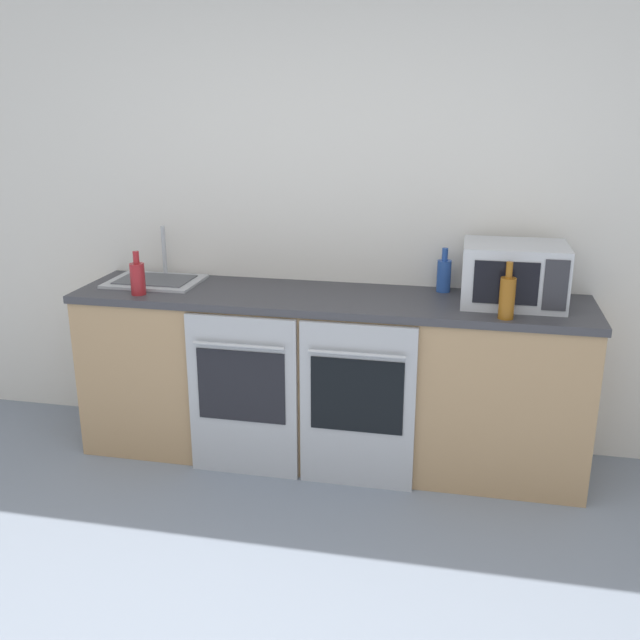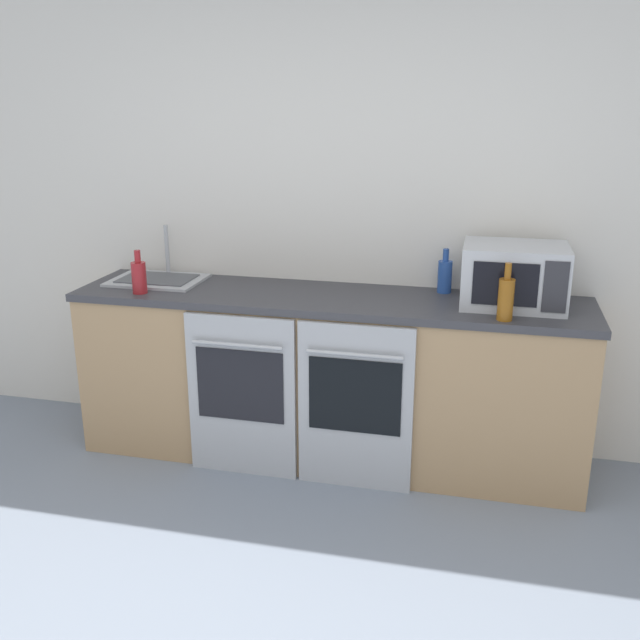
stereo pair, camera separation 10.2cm
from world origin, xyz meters
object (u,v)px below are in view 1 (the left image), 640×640
object	(u,v)px
oven_right	(357,406)
bottle_red	(138,278)
oven_left	(242,396)
bottle_blue	(444,275)
microwave	(514,274)
bottle_amber	(507,296)
sink	(156,280)

from	to	relation	value
oven_right	bottle_red	distance (m)	1.33
oven_left	bottle_blue	bearing A→B (deg)	27.62
microwave	bottle_blue	world-z (taller)	microwave
oven_right	bottle_amber	size ratio (longest dim) A/B	3.21
bottle_blue	sink	distance (m)	1.60
oven_left	microwave	distance (m)	1.51
bottle_amber	bottle_blue	distance (m)	0.53
bottle_red	sink	world-z (taller)	sink
microwave	bottle_red	xyz separation A→B (m)	(-1.93, -0.22, -0.06)
oven_left	oven_right	xyz separation A→B (m)	(0.60, 0.00, 0.00)
oven_right	microwave	bearing A→B (deg)	25.35
sink	oven_right	bearing A→B (deg)	-17.29
bottle_blue	sink	xyz separation A→B (m)	(-1.60, -0.13, -0.08)
bottle_red	sink	distance (m)	0.27
bottle_red	bottle_amber	bearing A→B (deg)	-1.29
oven_left	bottle_red	world-z (taller)	bottle_red
oven_right	bottle_blue	bearing A→B (deg)	53.48
microwave	bottle_amber	bearing A→B (deg)	-98.50
microwave	sink	world-z (taller)	microwave
bottle_amber	oven_left	bearing A→B (deg)	-176.44
microwave	bottle_blue	xyz separation A→B (m)	(-0.35, 0.17, -0.06)
microwave	sink	bearing A→B (deg)	179.03
microwave	bottle_red	size ratio (longest dim) A/B	2.18
bottle_blue	oven_left	bearing A→B (deg)	-152.38
oven_left	oven_right	distance (m)	0.60
oven_right	bottle_blue	size ratio (longest dim) A/B	3.71
bottle_red	bottle_blue	xyz separation A→B (m)	(1.58, 0.39, 0.00)
bottle_amber	sink	xyz separation A→B (m)	(-1.91, 0.30, -0.09)
oven_left	bottle_blue	distance (m)	1.25
oven_left	microwave	size ratio (longest dim) A/B	1.74
bottle_amber	bottle_blue	world-z (taller)	bottle_amber
sink	bottle_amber	bearing A→B (deg)	-8.89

